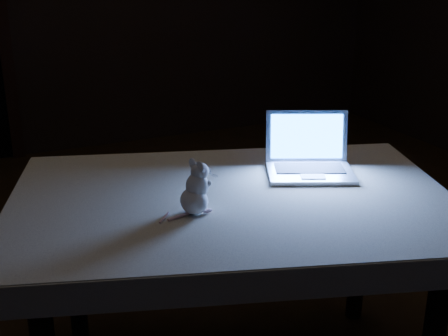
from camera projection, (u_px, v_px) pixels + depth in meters
name	position (u px, v px, depth m)	size (l,w,h in m)	color
floor	(257.00, 320.00, 2.37)	(5.00, 5.00, 0.00)	black
table	(232.00, 294.00, 1.93)	(1.25, 0.81, 0.67)	black
tablecloth	(233.00, 208.00, 1.83)	(1.34, 0.89, 0.09)	beige
laptop	(312.00, 148.00, 1.95)	(0.28, 0.25, 0.19)	silver
plush_mouse	(194.00, 188.00, 1.67)	(0.11, 0.11, 0.16)	white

